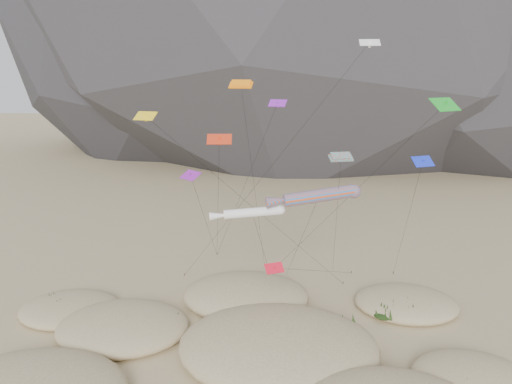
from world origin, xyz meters
TOP-DOWN VIEW (x-y plane):
  - dunes at (-2.15, 2.71)m, footprint 46.97×36.50m
  - dune_grass at (-1.59, 3.67)m, footprint 40.80×27.25m
  - kite_stakes at (1.44, 22.21)m, footprint 25.30×8.87m
  - rainbow_tube_kite at (4.34, 11.83)m, footprint 9.17×11.83m
  - white_tube_kite at (-1.97, 10.91)m, footprint 7.20×10.73m
  - orange_parafoil at (-3.35, 16.50)m, footprint 3.04×9.15m
  - multi_parafoil at (6.31, 8.88)m, footprint 2.25×16.23m
  - delta_kites at (3.09, 11.00)m, footprint 29.62×22.40m

SIDE VIEW (x-z plane):
  - kite_stakes at x=1.44m, z-range 0.00..0.30m
  - dunes at x=-2.15m, z-range -1.15..2.58m
  - dune_grass at x=-1.59m, z-range 0.08..1.61m
  - white_tube_kite at x=-1.97m, z-range 5.10..16.72m
  - rainbow_tube_kite at x=4.34m, z-range 5.72..19.23m
  - multi_parafoil at x=6.31m, z-range 7.95..25.16m
  - delta_kites at x=3.09m, z-range 4.41..31.26m
  - orange_parafoil at x=-3.35m, z-range 10.87..34.07m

